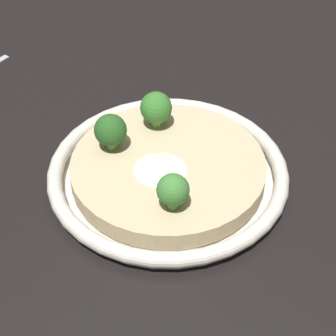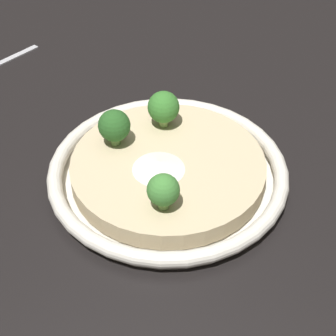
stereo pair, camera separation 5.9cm
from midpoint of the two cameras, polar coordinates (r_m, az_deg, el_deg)
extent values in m
plane|color=black|center=(0.60, -2.80, -1.42)|extent=(6.00, 6.00, 0.00)
cylinder|color=silver|center=(0.60, -2.81, -1.17)|extent=(0.26, 0.26, 0.01)
torus|color=silver|center=(0.59, -2.85, -0.32)|extent=(0.28, 0.28, 0.02)
cylinder|color=#CCB78E|center=(0.59, -2.86, -0.13)|extent=(0.22, 0.22, 0.02)
cone|color=white|center=(0.57, -4.11, 0.17)|extent=(0.06, 0.06, 0.01)
cylinder|color=#668E47|center=(0.52, -2.68, -3.80)|extent=(0.02, 0.02, 0.02)
sphere|color=#428438|center=(0.51, -2.74, -2.59)|extent=(0.03, 0.03, 0.03)
cylinder|color=#668E47|center=(0.60, -9.08, 2.78)|extent=(0.01, 0.01, 0.02)
sphere|color=#285B23|center=(0.59, -9.26, 4.04)|extent=(0.04, 0.04, 0.04)
cylinder|color=#84A856|center=(0.63, -4.01, 5.30)|extent=(0.02, 0.02, 0.02)
sphere|color=#387A2D|center=(0.62, -4.08, 6.59)|extent=(0.04, 0.04, 0.04)
camera|label=1|loc=(0.03, -92.87, -2.59)|focal=55.00mm
camera|label=2|loc=(0.03, 87.13, 2.59)|focal=55.00mm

